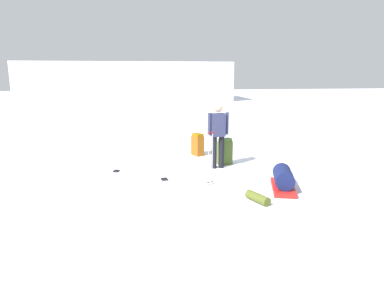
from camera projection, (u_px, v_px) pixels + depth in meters
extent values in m
plane|color=white|center=(192.00, 171.00, 8.79)|extent=(80.00, 80.00, 0.00)
cube|color=white|center=(128.00, 82.00, 29.75)|extent=(17.77, 5.56, 3.32)
cylinder|color=black|center=(221.00, 152.00, 8.98)|extent=(0.14, 0.14, 0.85)
cylinder|color=black|center=(214.00, 152.00, 8.93)|extent=(0.14, 0.14, 0.85)
cube|color=#2D3151|center=(218.00, 125.00, 8.80)|extent=(0.36, 0.26, 0.60)
cylinder|color=#2D3151|center=(227.00, 123.00, 8.85)|extent=(0.09, 0.09, 0.58)
cylinder|color=#2D3151|center=(209.00, 124.00, 8.74)|extent=(0.09, 0.09, 0.58)
sphere|color=tan|center=(218.00, 108.00, 8.71)|extent=(0.22, 0.22, 0.22)
cube|color=silver|center=(117.00, 171.00, 8.68)|extent=(1.70, 0.33, 0.02)
cube|color=black|center=(117.00, 170.00, 8.68)|extent=(0.15, 0.08, 0.03)
cube|color=silver|center=(116.00, 172.00, 8.59)|extent=(1.70, 0.33, 0.02)
cube|color=black|center=(116.00, 172.00, 8.58)|extent=(0.15, 0.08, 0.03)
cube|color=silver|center=(164.00, 180.00, 8.02)|extent=(1.94, 0.47, 0.02)
cube|color=black|center=(164.00, 179.00, 8.02)|extent=(0.15, 0.09, 0.03)
cube|color=silver|center=(165.00, 181.00, 7.93)|extent=(1.94, 0.47, 0.02)
cube|color=black|center=(165.00, 180.00, 7.93)|extent=(0.15, 0.09, 0.03)
cube|color=#934D13|center=(198.00, 146.00, 10.35)|extent=(0.37, 0.44, 0.59)
cube|color=#875909|center=(198.00, 135.00, 10.28)|extent=(0.34, 0.39, 0.08)
cube|color=#3E5420|center=(225.00, 153.00, 9.32)|extent=(0.43, 0.35, 0.64)
cube|color=#435F2A|center=(225.00, 140.00, 9.25)|extent=(0.39, 0.32, 0.08)
cylinder|color=#B0B5B5|center=(208.00, 160.00, 7.56)|extent=(0.02, 0.02, 1.16)
sphere|color=#A51919|center=(209.00, 133.00, 7.43)|extent=(0.05, 0.05, 0.05)
cylinder|color=black|center=(208.00, 182.00, 7.66)|extent=(0.07, 0.07, 0.01)
cylinder|color=#B0B5B5|center=(212.00, 160.00, 7.60)|extent=(0.02, 0.02, 1.16)
sphere|color=#A51919|center=(213.00, 133.00, 7.47)|extent=(0.05, 0.05, 0.05)
cylinder|color=black|center=(212.00, 182.00, 7.70)|extent=(0.07, 0.07, 0.01)
cube|color=red|center=(283.00, 187.00, 7.37)|extent=(0.76, 1.21, 0.09)
cylinder|color=#141D4A|center=(283.00, 177.00, 7.32)|extent=(0.61, 0.87, 0.40)
cylinder|color=#535C21|center=(258.00, 198.00, 6.63)|extent=(0.38, 0.58, 0.18)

